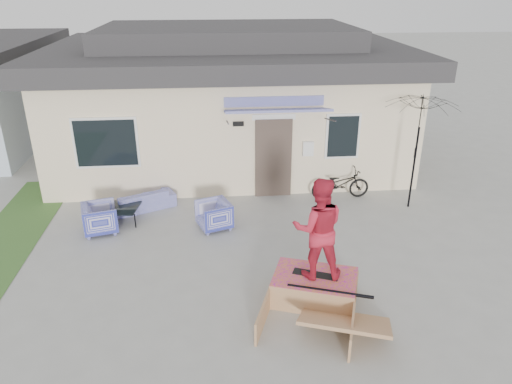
{
  "coord_description": "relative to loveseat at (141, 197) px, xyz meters",
  "views": [
    {
      "loc": [
        -0.54,
        -7.28,
        5.35
      ],
      "look_at": [
        0.3,
        1.8,
        1.3
      ],
      "focal_mm": 33.88,
      "sensor_mm": 36.0,
      "label": 1
    }
  ],
  "objects": [
    {
      "name": "ground",
      "position": [
        2.4,
        -3.95,
        -0.32
      ],
      "size": [
        90.0,
        90.0,
        0.0
      ],
      "primitive_type": "plane",
      "color": "#989993",
      "rests_on": "ground"
    },
    {
      "name": "house",
      "position": [
        2.4,
        4.04,
        1.62
      ],
      "size": [
        10.8,
        8.49,
        4.1
      ],
      "color": "beige",
      "rests_on": "ground"
    },
    {
      "name": "loveseat",
      "position": [
        0.0,
        0.0,
        0.0
      ],
      "size": [
        1.7,
        1.13,
        0.64
      ],
      "primitive_type": "imported",
      "rotation": [
        0.0,
        0.0,
        3.58
      ],
      "color": "#212A9E",
      "rests_on": "ground"
    },
    {
      "name": "armchair_left",
      "position": [
        -0.77,
        -1.14,
        0.06
      ],
      "size": [
        0.85,
        0.89,
        0.76
      ],
      "primitive_type": "imported",
      "rotation": [
        0.0,
        0.0,
        1.83
      ],
      "color": "#212A9E",
      "rests_on": "ground"
    },
    {
      "name": "armchair_right",
      "position": [
        1.81,
        -1.2,
        0.04
      ],
      "size": [
        0.86,
        0.89,
        0.73
      ],
      "primitive_type": "imported",
      "rotation": [
        0.0,
        0.0,
        -1.22
      ],
      "color": "#212A9E",
      "rests_on": "ground"
    },
    {
      "name": "coffee_table",
      "position": [
        -0.37,
        -0.68,
        -0.13
      ],
      "size": [
        0.88,
        0.88,
        0.38
      ],
      "primitive_type": "cube",
      "rotation": [
        0.0,
        0.0,
        -0.16
      ],
      "color": "black",
      "rests_on": "ground"
    },
    {
      "name": "bicycle",
      "position": [
        5.14,
        0.18,
        0.17
      ],
      "size": [
        1.57,
        0.61,
        0.99
      ],
      "primitive_type": "imported",
      "rotation": [
        0.0,
        0.0,
        1.62
      ],
      "color": "black",
      "rests_on": "ground"
    },
    {
      "name": "patio_umbrella",
      "position": [
        6.76,
        -0.5,
        1.43
      ],
      "size": [
        2.08,
        1.98,
        2.2
      ],
      "color": "black",
      "rests_on": "ground"
    },
    {
      "name": "skate_ramp",
      "position": [
        3.58,
        -4.12,
        -0.08
      ],
      "size": [
        2.02,
        2.32,
        0.49
      ],
      "primitive_type": null,
      "rotation": [
        0.0,
        0.0,
        -0.34
      ],
      "color": "#AD7C52",
      "rests_on": "ground"
    },
    {
      "name": "skateboard",
      "position": [
        3.59,
        -4.07,
        0.19
      ],
      "size": [
        0.83,
        0.5,
        0.05
      ],
      "primitive_type": "cube",
      "rotation": [
        0.0,
        0.0,
        -0.4
      ],
      "color": "black",
      "rests_on": "skate_ramp"
    },
    {
      "name": "skater",
      "position": [
        3.59,
        -4.07,
        1.14
      ],
      "size": [
        0.96,
        0.78,
        1.85
      ],
      "primitive_type": "imported",
      "rotation": [
        0.0,
        0.0,
        3.05
      ],
      "color": "red",
      "rests_on": "skateboard"
    }
  ]
}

